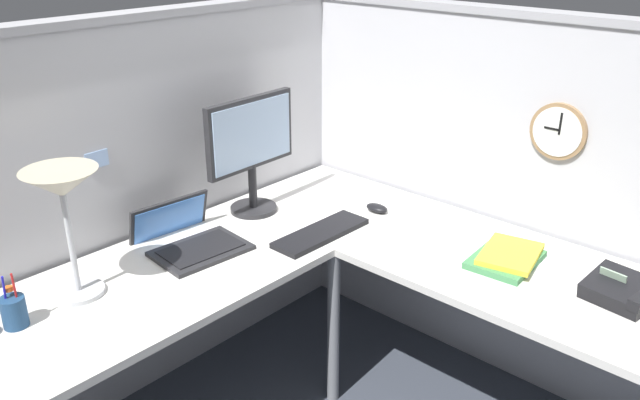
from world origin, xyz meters
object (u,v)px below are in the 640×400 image
object	(u,v)px
office_phone	(622,291)
wall_clock	(559,131)
keyboard	(321,233)
pen_cup	(14,311)
desk_lamp_dome	(63,194)
computer_mouse	(377,208)
monitor	(251,146)
laptop	(187,238)
book_stack	(507,257)

from	to	relation	value
office_phone	wall_clock	bearing A→B (deg)	52.21
keyboard	pen_cup	size ratio (longest dim) A/B	2.39
keyboard	desk_lamp_dome	distance (m)	0.99
desk_lamp_dome	office_phone	size ratio (longest dim) A/B	1.96
keyboard	office_phone	bearing A→B (deg)	-73.10
keyboard	office_phone	xyz separation A→B (m)	(0.30, -1.06, 0.03)
computer_mouse	pen_cup	world-z (taller)	pen_cup
monitor	desk_lamp_dome	xyz separation A→B (m)	(-0.86, -0.07, 0.07)
keyboard	wall_clock	world-z (taller)	wall_clock
laptop	desk_lamp_dome	xyz separation A→B (m)	(-0.47, -0.03, 0.34)
pen_cup	office_phone	bearing A→B (deg)	-43.64
monitor	wall_clock	distance (m)	1.21
office_phone	desk_lamp_dome	bearing A→B (deg)	130.66
computer_mouse	desk_lamp_dome	distance (m)	1.30
pen_cup	book_stack	distance (m)	1.68
pen_cup	keyboard	bearing A→B (deg)	-14.17
computer_mouse	pen_cup	distance (m)	1.47
monitor	laptop	distance (m)	0.47
laptop	keyboard	world-z (taller)	laptop
pen_cup	office_phone	distance (m)	1.94
laptop	office_phone	size ratio (longest dim) A/B	1.80
desk_lamp_dome	wall_clock	size ratio (longest dim) A/B	2.02
laptop	keyboard	distance (m)	0.52
laptop	keyboard	size ratio (longest dim) A/B	0.95
monitor	keyboard	xyz separation A→B (m)	(0.01, -0.38, -0.28)
laptop	pen_cup	size ratio (longest dim) A/B	2.27
office_phone	wall_clock	world-z (taller)	wall_clock
wall_clock	monitor	bearing A→B (deg)	121.84
keyboard	pen_cup	world-z (taller)	pen_cup
pen_cup	wall_clock	distance (m)	1.99
monitor	wall_clock	size ratio (longest dim) A/B	2.27
keyboard	wall_clock	size ratio (longest dim) A/B	1.95
desk_lamp_dome	office_phone	distance (m)	1.83
computer_mouse	laptop	bearing A→B (deg)	154.04
keyboard	wall_clock	bearing A→B (deg)	-45.11
wall_clock	desk_lamp_dome	bearing A→B (deg)	147.43
desk_lamp_dome	pen_cup	xyz separation A→B (m)	(-0.23, -0.03, -0.31)
book_stack	computer_mouse	bearing A→B (deg)	86.42
desk_lamp_dome	pen_cup	size ratio (longest dim) A/B	2.47
office_phone	monitor	bearing A→B (deg)	102.40
laptop	desk_lamp_dome	size ratio (longest dim) A/B	0.92
wall_clock	keyboard	bearing A→B (deg)	133.89
keyboard	book_stack	world-z (taller)	book_stack
computer_mouse	office_phone	xyz separation A→B (m)	(-0.03, -1.04, 0.02)
laptop	office_phone	distance (m)	1.56
desk_lamp_dome	book_stack	distance (m)	1.55
laptop	computer_mouse	bearing A→B (deg)	-25.96
monitor	book_stack	bearing A→B (deg)	-73.35
keyboard	book_stack	xyz separation A→B (m)	(0.29, -0.65, 0.01)
computer_mouse	office_phone	bearing A→B (deg)	-91.79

